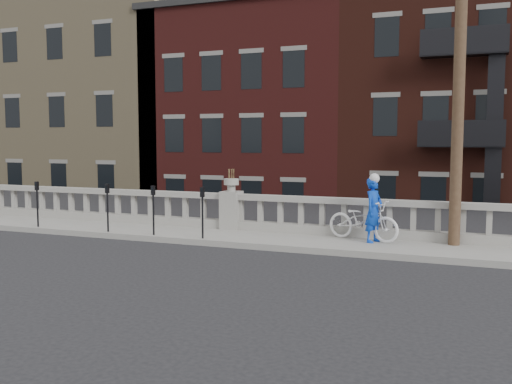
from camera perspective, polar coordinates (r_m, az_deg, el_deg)
ground at (r=13.36m, az=-9.40°, el=-6.72°), size 120.00×120.00×0.00m
sidewalk at (r=15.95m, az=-3.85°, el=-4.43°), size 32.00×2.20×0.15m
balustrade at (r=16.72m, az=-2.47°, el=-2.01°), size 28.00×0.34×1.03m
planter_pedestal at (r=16.70m, az=-2.47°, el=-1.36°), size 0.55×0.55×1.76m
lower_level at (r=34.80m, az=11.32°, el=4.97°), size 80.00×44.00×20.80m
utility_pole at (r=15.02m, az=19.78°, el=14.46°), size 1.60×0.28×10.00m
parking_meter_b at (r=18.24m, az=-21.04°, el=-0.63°), size 0.10×0.09×1.36m
parking_meter_c at (r=16.64m, az=-14.63°, el=-0.98°), size 0.10×0.09×1.36m
parking_meter_d at (r=15.81m, az=-10.23°, el=-1.22°), size 0.10×0.09×1.36m
parking_meter_e at (r=15.08m, az=-5.38°, el=-1.47°), size 0.10×0.09×1.36m
bicycle at (r=15.05m, az=10.67°, el=-2.79°), size 2.10×1.25×1.04m
cyclist at (r=14.77m, az=11.69°, el=-1.78°), size 0.57×0.70×1.65m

